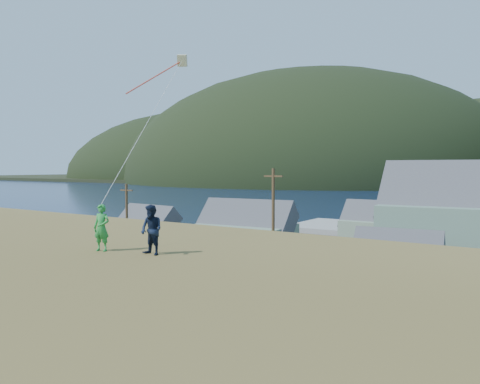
% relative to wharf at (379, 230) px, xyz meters
% --- Properties ---
extents(ground, '(900.00, 900.00, 0.00)m').
position_rel_wharf_xyz_m(ground, '(6.00, -40.00, -0.45)').
color(ground, '#0A1638').
rests_on(ground, ground).
extents(grass_strip, '(110.00, 8.00, 0.10)m').
position_rel_wharf_xyz_m(grass_strip, '(6.00, -42.00, -0.40)').
color(grass_strip, '#4C3D19').
rests_on(grass_strip, ground).
extents(waterfront_lot, '(72.00, 36.00, 0.12)m').
position_rel_wharf_xyz_m(waterfront_lot, '(6.00, -23.00, -0.39)').
color(waterfront_lot, '#28282B').
rests_on(waterfront_lot, ground).
extents(wharf, '(26.00, 14.00, 0.90)m').
position_rel_wharf_xyz_m(wharf, '(0.00, 0.00, 0.00)').
color(wharf, gray).
rests_on(wharf, ground).
extents(shed_teal, '(8.75, 6.55, 6.46)m').
position_rel_wharf_xyz_m(shed_teal, '(-19.46, -29.26, 1.97)').
color(shed_teal, '#2F6F68').
rests_on(shed_teal, waterfront_lot).
extents(shed_palegreen_near, '(11.10, 7.61, 7.67)m').
position_rel_wharf_xyz_m(shed_palegreen_near, '(-6.58, -26.99, 2.43)').
color(shed_palegreen_near, slate).
rests_on(shed_palegreen_near, waterfront_lot).
extents(shed_white, '(7.62, 5.47, 5.69)m').
position_rel_wharf_xyz_m(shed_white, '(10.60, -30.38, 1.75)').
color(shed_white, silver).
rests_on(shed_white, waterfront_lot).
extents(shed_palegreen_far, '(10.36, 5.93, 6.96)m').
position_rel_wharf_xyz_m(shed_palegreen_far, '(4.13, -11.82, 2.21)').
color(shed_palegreen_far, gray).
rests_on(shed_palegreen_far, waterfront_lot).
extents(utility_poles, '(35.69, 0.24, 9.69)m').
position_rel_wharf_xyz_m(utility_poles, '(5.07, -38.50, 4.19)').
color(utility_poles, '#47331E').
rests_on(utility_poles, waterfront_lot).
extents(parked_cars, '(21.57, 11.08, 1.58)m').
position_rel_wharf_xyz_m(parked_cars, '(-3.65, -21.46, 0.43)').
color(parked_cars, navy).
rests_on(parked_cars, waterfront_lot).
extents(kite_flyer_green, '(0.63, 0.49, 1.50)m').
position_rel_wharf_xyz_m(kite_flyer_green, '(9.02, -59.70, 7.50)').
color(kite_flyer_green, green).
rests_on(kite_flyer_green, hillside).
extents(kite_flyer_navy, '(0.79, 0.64, 1.54)m').
position_rel_wharf_xyz_m(kite_flyer_navy, '(10.82, -59.30, 7.52)').
color(kite_flyer_navy, '#121C32').
rests_on(kite_flyer_navy, hillside).
extents(kite_rig, '(2.10, 4.03, 10.18)m').
position_rel_wharf_xyz_m(kite_rig, '(6.05, -52.58, 14.30)').
color(kite_rig, beige).
rests_on(kite_rig, ground).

